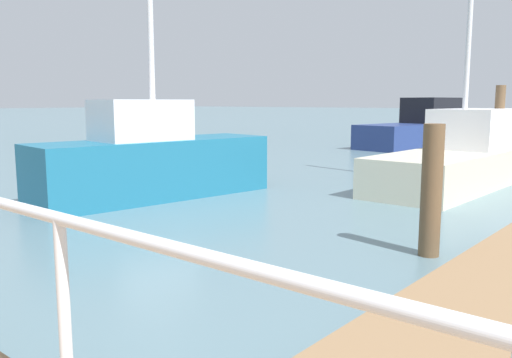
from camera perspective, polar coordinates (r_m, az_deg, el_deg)
dock_piling_1 at (r=15.39m, az=24.47°, el=4.63°), size 0.25×0.25×2.40m
dock_piling_3 at (r=7.17m, az=18.25°, el=-1.20°), size 0.27×0.27×1.71m
moored_boat_0 at (r=11.21m, az=-11.03°, el=2.15°), size 5.18×2.16×9.41m
moored_boat_1 at (r=25.00m, az=17.59°, el=5.16°), size 7.52×3.17×2.16m
moored_boat_3 at (r=13.90m, az=21.58°, el=2.37°), size 6.79×2.03×6.31m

